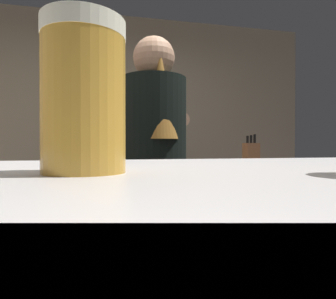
{
  "coord_description": "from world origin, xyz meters",
  "views": [
    {
      "loc": [
        0.01,
        -1.36,
        1.1
      ],
      "look_at": [
        0.14,
        -0.75,
        1.1
      ],
      "focal_mm": 30.33,
      "sensor_mm": 36.0,
      "label": 1
    }
  ],
  "objects": [
    {
      "name": "bottle_soy",
      "position": [
        -0.14,
        1.96,
        1.14
      ],
      "size": [
        0.07,
        0.07,
        0.2
      ],
      "color": "black",
      "rests_on": "back_shelf"
    },
    {
      "name": "bottle_olive_oil",
      "position": [
        0.42,
        2.02,
        1.17
      ],
      "size": [
        0.06,
        0.06,
        0.26
      ],
      "color": "#478A3C",
      "rests_on": "back_shelf"
    },
    {
      "name": "back_shelf",
      "position": [
        0.2,
        1.92,
        0.53
      ],
      "size": [
        0.78,
        0.36,
        1.07
      ],
      "primitive_type": "cube",
      "color": "#34363C",
      "rests_on": "ground"
    },
    {
      "name": "wall_back",
      "position": [
        0.0,
        2.2,
        1.35
      ],
      "size": [
        5.2,
        0.1,
        2.7
      ],
      "primitive_type": "cube",
      "color": "gray",
      "rests_on": "ground"
    },
    {
      "name": "chefs_knife",
      "position": [
        0.53,
        0.51,
        0.93
      ],
      "size": [
        0.23,
        0.12,
        0.01
      ],
      "primitive_type": "cube",
      "rotation": [
        0.0,
        0.0,
        0.38
      ],
      "color": "silver",
      "rests_on": "prep_counter"
    },
    {
      "name": "pint_glass_far",
      "position": [
        -0.01,
        -1.06,
        1.15
      ],
      "size": [
        0.08,
        0.08,
        0.15
      ],
      "color": "gold",
      "rests_on": "bar_counter"
    },
    {
      "name": "bottle_vinegar",
      "position": [
        0.08,
        2.0,
        1.15
      ],
      "size": [
        0.05,
        0.05,
        0.21
      ],
      "color": "#538036",
      "rests_on": "back_shelf"
    },
    {
      "name": "knife_block",
      "position": [
        1.03,
        0.5,
        1.03
      ],
      "size": [
        0.1,
        0.08,
        0.26
      ],
      "color": "#905D3E",
      "rests_on": "prep_counter"
    },
    {
      "name": "bartender",
      "position": [
        0.26,
        0.11,
        0.97
      ],
      "size": [
        0.47,
        0.54,
        1.68
      ],
      "rotation": [
        0.0,
        0.0,
        1.74
      ],
      "color": "#31293B",
      "rests_on": "ground"
    },
    {
      "name": "mixing_bowl",
      "position": [
        -0.02,
        0.58,
        0.95
      ],
      "size": [
        0.17,
        0.17,
        0.05
      ],
      "primitive_type": "cylinder",
      "color": "slate",
      "rests_on": "prep_counter"
    },
    {
      "name": "prep_counter",
      "position": [
        0.35,
        0.56,
        0.46
      ],
      "size": [
        2.1,
        0.6,
        0.93
      ],
      "primitive_type": "cube",
      "color": "#4C3C24",
      "rests_on": "ground"
    }
  ]
}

